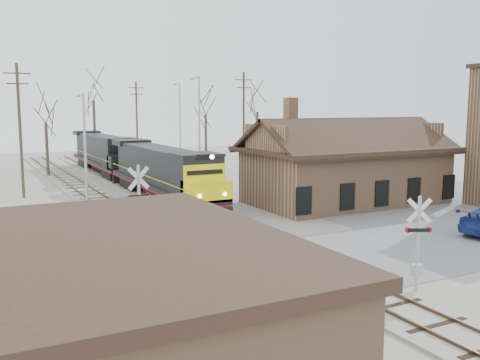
{
  "coord_description": "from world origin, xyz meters",
  "views": [
    {
      "loc": [
        -13.48,
        -19.89,
        7.26
      ],
      "look_at": [
        1.48,
        9.0,
        2.77
      ],
      "focal_mm": 40.0,
      "sensor_mm": 36.0,
      "label": 1
    }
  ],
  "objects": [
    {
      "name": "tree_e",
      "position": [
        19.29,
        38.67,
        7.66
      ],
      "size": [
        4.39,
        4.39,
        10.75
      ],
      "color": "#382D23",
      "rests_on": "ground"
    },
    {
      "name": "locomotive_trailing",
      "position": [
        0.0,
        38.35,
        2.24
      ],
      "size": [
        2.88,
        19.26,
        4.04
      ],
      "color": "black",
      "rests_on": "ground"
    },
    {
      "name": "tree_b",
      "position": [
        -5.84,
        38.47,
        6.5
      ],
      "size": [
        3.73,
        3.73,
        9.14
      ],
      "color": "#382D23",
      "rests_on": "ground"
    },
    {
      "name": "tree_c",
      "position": [
        0.76,
        46.05,
        9.31
      ],
      "size": [
        5.33,
        5.33,
        13.07
      ],
      "color": "#382D23",
      "rests_on": "ground"
    },
    {
      "name": "streetlight_b",
      "position": [
        5.21,
        24.19,
        5.49
      ],
      "size": [
        0.25,
        2.04,
        9.89
      ],
      "color": "#A5A8AD",
      "rests_on": "ground"
    },
    {
      "name": "streetlight_c",
      "position": [
        8.15,
        36.6,
        5.49
      ],
      "size": [
        0.25,
        2.04,
        9.89
      ],
      "color": "#A5A8AD",
      "rests_on": "ground"
    },
    {
      "name": "utility_pole_b",
      "position": [
        6.06,
        46.12,
        5.41
      ],
      "size": [
        2.0,
        0.24,
        10.35
      ],
      "color": "#382D23",
      "rests_on": "ground"
    },
    {
      "name": "ground",
      "position": [
        0.0,
        0.0,
        0.0
      ],
      "size": [
        140.0,
        140.0,
        0.0
      ],
      "primitive_type": "plane",
      "color": "#A09B90",
      "rests_on": "ground"
    },
    {
      "name": "tree_d",
      "position": [
        12.61,
        39.49,
        7.32
      ],
      "size": [
        4.2,
        4.2,
        10.28
      ],
      "color": "#382D23",
      "rests_on": "ground"
    },
    {
      "name": "track_main",
      "position": [
        0.0,
        15.0,
        0.07
      ],
      "size": [
        3.4,
        90.0,
        0.24
      ],
      "color": "#A09B90",
      "rests_on": "ground"
    },
    {
      "name": "utility_pole_c",
      "position": [
        12.93,
        30.27,
        5.63
      ],
      "size": [
        2.0,
        0.24,
        10.8
      ],
      "color": "#382D23",
      "rests_on": "ground"
    },
    {
      "name": "crossbuck_near",
      "position": [
        2.07,
        -5.02,
        1.81
      ],
      "size": [
        1.03,
        0.51,
        3.82
      ],
      "rotation": [
        0.0,
        0.0,
        -0.42
      ],
      "color": "#A5A8AD",
      "rests_on": "ground"
    },
    {
      "name": "locomotive_lead",
      "position": [
        0.0,
        18.82,
        2.24
      ],
      "size": [
        2.88,
        19.26,
        4.27
      ],
      "color": "black",
      "rests_on": "ground"
    },
    {
      "name": "depot",
      "position": [
        11.99,
        12.0,
        2.41
      ],
      "size": [
        15.2,
        9.31,
        7.9
      ],
      "color": "#A17153",
      "rests_on": "ground"
    },
    {
      "name": "track_siding",
      "position": [
        -4.5,
        15.0,
        0.07
      ],
      "size": [
        3.4,
        90.0,
        0.24
      ],
      "color": "#A09B90",
      "rests_on": "ground"
    },
    {
      "name": "streetlight_a",
      "position": [
        -6.23,
        17.01,
        4.6
      ],
      "size": [
        0.25,
        2.04,
        8.14
      ],
      "color": "#A5A8AD",
      "rests_on": "ground"
    },
    {
      "name": "utility_pole_a",
      "position": [
        -9.47,
        25.57,
        5.54
      ],
      "size": [
        2.0,
        0.24,
        10.61
      ],
      "color": "#382D23",
      "rests_on": "ground"
    },
    {
      "name": "commercial_building",
      "position": [
        -13.0,
        -8.0,
        2.16
      ],
      "size": [
        12.4,
        10.4,
        4.3
      ],
      "color": "#A17153",
      "rests_on": "ground"
    },
    {
      "name": "crossbuck_far",
      "position": [
        -6.0,
        5.35,
        2.06
      ],
      "size": [
        1.26,
        0.35,
        4.44
      ],
      "rotation": [
        0.0,
        0.0,
        3.34
      ],
      "color": "#A5A8AD",
      "rests_on": "ground"
    },
    {
      "name": "road",
      "position": [
        0.0,
        0.0,
        0.01
      ],
      "size": [
        60.0,
        9.0,
        0.03
      ],
      "primitive_type": "cube",
      "color": "#5C5C61",
      "rests_on": "ground"
    }
  ]
}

